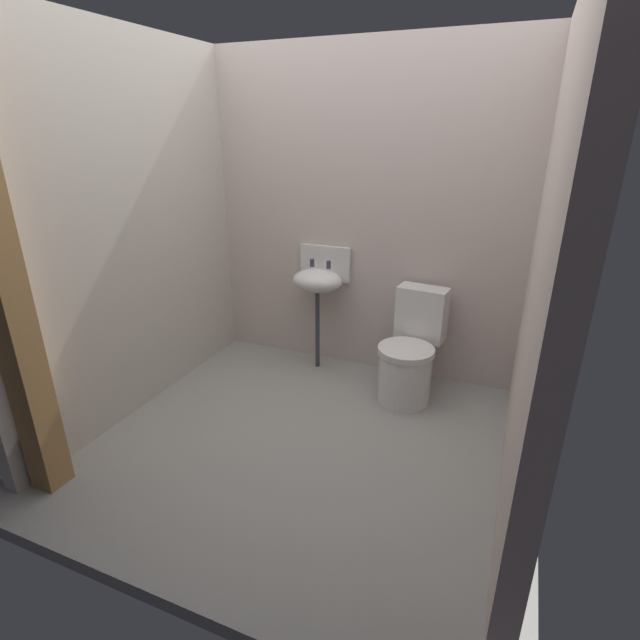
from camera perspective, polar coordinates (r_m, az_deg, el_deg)
ground_plane at (r=3.26m, az=-1.94°, el=-13.89°), size 2.83×2.62×0.08m
wall_back at (r=3.78m, az=5.28°, el=12.03°), size 2.83×0.10×2.45m
wall_left at (r=3.51m, az=-20.92°, el=9.94°), size 0.10×2.42×2.45m
wall_right at (r=2.58m, az=25.27°, el=5.39°), size 0.10×2.42×2.45m
wooden_door_post at (r=2.73m, az=-33.62°, el=4.62°), size 0.15×0.15×2.45m
toilet_near_wall at (r=3.57m, az=10.57°, el=-4.15°), size 0.44×0.63×0.78m
sink at (r=3.80m, az=-0.15°, el=4.88°), size 0.42×0.35×0.99m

